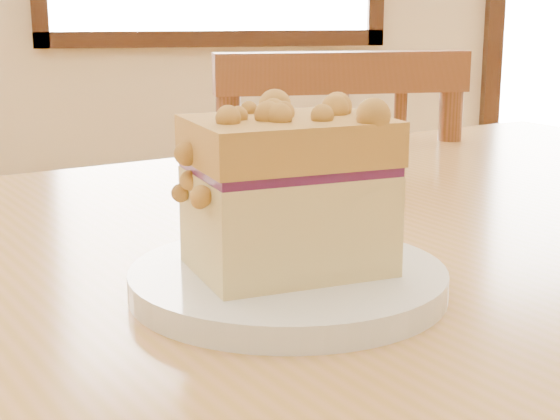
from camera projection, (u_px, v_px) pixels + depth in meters
name	position (u px, v px, depth m)	size (l,w,h in m)	color
cafe_table_main	(391.00, 322.00, 0.79)	(1.50, 1.27, 0.75)	#BE854A
cafe_chair_main	(317.00, 309.00, 1.43)	(0.40, 0.40, 0.89)	brown
plate	(288.00, 282.00, 0.60)	(0.22, 0.22, 0.02)	white
cake_slice	(286.00, 189.00, 0.58)	(0.15, 0.12, 0.12)	#DCC67C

